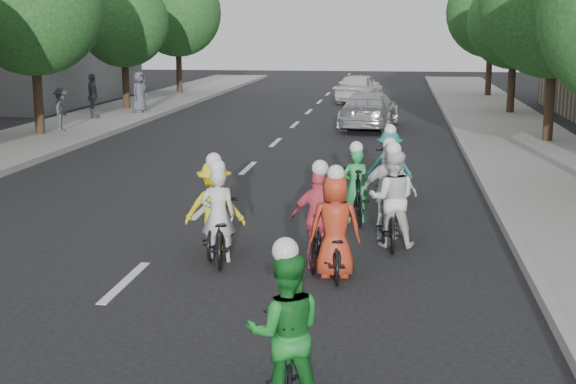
% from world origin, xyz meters
% --- Properties ---
extents(ground, '(120.00, 120.00, 0.00)m').
position_xyz_m(ground, '(0.00, 0.00, 0.00)').
color(ground, black).
rests_on(ground, ground).
extents(curb_left, '(0.18, 80.00, 0.18)m').
position_xyz_m(curb_left, '(-6.05, 10.00, 0.09)').
color(curb_left, '#999993').
rests_on(curb_left, ground).
extents(sidewalk_right, '(4.00, 80.00, 0.15)m').
position_xyz_m(sidewalk_right, '(8.00, 10.00, 0.07)').
color(sidewalk_right, gray).
rests_on(sidewalk_right, ground).
extents(curb_right, '(0.18, 80.00, 0.18)m').
position_xyz_m(curb_right, '(6.05, 10.00, 0.09)').
color(curb_right, '#999993').
rests_on(curb_right, ground).
extents(bldg_sw, '(10.00, 14.00, 8.00)m').
position_xyz_m(bldg_sw, '(-16.00, 28.00, 4.00)').
color(bldg_sw, slate).
rests_on(bldg_sw, ground).
extents(tree_l_3, '(4.80, 4.80, 6.93)m').
position_xyz_m(tree_l_3, '(-8.20, 15.00, 4.52)').
color(tree_l_3, black).
rests_on(tree_l_3, ground).
extents(tree_l_4, '(4.00, 4.00, 5.97)m').
position_xyz_m(tree_l_4, '(-8.20, 24.00, 3.96)').
color(tree_l_4, black).
rests_on(tree_l_4, ground).
extents(tree_l_5, '(4.80, 4.80, 6.93)m').
position_xyz_m(tree_l_5, '(-8.20, 33.00, 4.52)').
color(tree_l_5, black).
rests_on(tree_l_5, ground).
extents(tree_r_1, '(4.80, 4.80, 6.93)m').
position_xyz_m(tree_r_1, '(8.80, 15.60, 4.52)').
color(tree_r_1, black).
rests_on(tree_r_1, ground).
extents(tree_r_2, '(4.00, 4.00, 5.97)m').
position_xyz_m(tree_r_2, '(8.80, 24.60, 3.96)').
color(tree_r_2, black).
rests_on(tree_r_2, ground).
extents(tree_r_3, '(4.80, 4.80, 6.93)m').
position_xyz_m(tree_r_3, '(8.80, 33.60, 4.52)').
color(tree_r_3, black).
rests_on(tree_r_3, ground).
extents(cyclist_0, '(0.94, 1.84, 1.68)m').
position_xyz_m(cyclist_0, '(1.15, 1.36, 0.55)').
color(cyclist_0, black).
rests_on(cyclist_0, ground).
extents(cyclist_1, '(0.89, 1.64, 1.77)m').
position_xyz_m(cyclist_1, '(2.94, -3.64, 0.67)').
color(cyclist_1, black).
rests_on(cyclist_1, ground).
extents(cyclist_2, '(1.05, 1.69, 1.73)m').
position_xyz_m(cyclist_2, '(1.00, 1.72, 0.63)').
color(cyclist_2, black).
rests_on(cyclist_2, ground).
extents(cyclist_3, '(0.96, 1.55, 1.73)m').
position_xyz_m(cyclist_3, '(2.81, 1.18, 0.64)').
color(cyclist_3, black).
rests_on(cyclist_3, ground).
extents(cyclist_4, '(0.82, 1.66, 1.73)m').
position_xyz_m(cyclist_4, '(3.08, 0.78, 0.60)').
color(cyclist_4, black).
rests_on(cyclist_4, ground).
extents(cyclist_5, '(0.82, 1.85, 1.60)m').
position_xyz_m(cyclist_5, '(3.21, 4.33, 0.59)').
color(cyclist_5, black).
rests_on(cyclist_5, ground).
extents(cyclist_6, '(0.83, 1.87, 1.83)m').
position_xyz_m(cyclist_6, '(3.92, 2.66, 0.65)').
color(cyclist_6, black).
rests_on(cyclist_6, ground).
extents(cyclist_7, '(1.05, 1.96, 1.69)m').
position_xyz_m(cyclist_7, '(3.83, 6.36, 0.67)').
color(cyclist_7, black).
rests_on(cyclist_7, ground).
extents(cyclist_8, '(1.03, 1.64, 1.84)m').
position_xyz_m(cyclist_8, '(3.86, 3.12, 0.64)').
color(cyclist_8, black).
rests_on(cyclist_8, ground).
extents(follow_car_lead, '(2.33, 4.87, 1.37)m').
position_xyz_m(follow_car_lead, '(2.92, 19.23, 0.68)').
color(follow_car_lead, '#B6B6BB').
rests_on(follow_car_lead, ground).
extents(follow_car_trail, '(2.52, 4.62, 1.49)m').
position_xyz_m(follow_car_trail, '(2.05, 29.86, 0.74)').
color(follow_car_trail, silver).
rests_on(follow_car_trail, ground).
extents(spectator_0, '(0.78, 1.09, 1.53)m').
position_xyz_m(spectator_0, '(-7.71, 15.74, 0.91)').
color(spectator_0, '#494753').
rests_on(spectator_0, sidewalk_left).
extents(spectator_1, '(0.83, 1.13, 1.79)m').
position_xyz_m(spectator_1, '(-8.17, 19.89, 1.04)').
color(spectator_1, '#4E4C59').
rests_on(spectator_1, sidewalk_left).
extents(spectator_2, '(0.83, 0.99, 1.74)m').
position_xyz_m(spectator_2, '(-7.03, 22.33, 1.02)').
color(spectator_2, '#4E4E5B').
rests_on(spectator_2, sidewalk_left).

